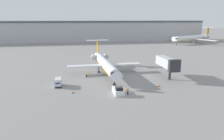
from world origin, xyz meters
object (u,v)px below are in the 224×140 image
airplane_parked_far_left (193,38)px  airplane_main (105,63)px  traffic_cone_right (159,85)px  traffic_cone_left (73,92)px  pushback_tug (118,91)px  luggage_cart (58,82)px  worker_near_tug (128,91)px  jet_bridge (167,63)px  worker_by_wing (87,74)px

airplane_parked_far_left → airplane_main: bearing=-134.9°
traffic_cone_right → traffic_cone_left: bearing=-176.8°
pushback_tug → traffic_cone_left: bearing=167.1°
airplane_main → luggage_cart: (-13.79, -11.88, -2.11)m
worker_near_tug → traffic_cone_left: worker_near_tug is taller
airplane_parked_far_left → luggage_cart: bearing=-135.5°
luggage_cart → airplane_parked_far_left: (86.25, 84.62, 2.81)m
airplane_main → traffic_cone_right: size_ratio=46.23×
luggage_cart → jet_bridge: (30.76, 2.86, 3.40)m
worker_by_wing → traffic_cone_right: size_ratio=2.44×
jet_bridge → airplane_main: bearing=152.0°
airplane_parked_far_left → jet_bridge: size_ratio=3.43×
worker_by_wing → traffic_cone_right: 21.32m
worker_near_tug → jet_bridge: jet_bridge is taller
traffic_cone_left → jet_bridge: (27.17, 8.83, 4.10)m
airplane_parked_far_left → jet_bridge: (-55.49, -81.76, 0.59)m
traffic_cone_left → jet_bridge: jet_bridge is taller
pushback_tug → traffic_cone_left: pushback_tug is taller
luggage_cart → airplane_parked_far_left: 120.86m
worker_by_wing → luggage_cart: bearing=-136.2°
pushback_tug → worker_near_tug: 2.22m
pushback_tug → worker_by_wing: (-6.21, 15.73, 0.16)m
airplane_main → airplane_parked_far_left: (72.45, 72.74, 0.70)m
worker_by_wing → traffic_cone_right: bearing=-34.8°
luggage_cart → worker_near_tug: size_ratio=2.13×
worker_by_wing → jet_bridge: size_ratio=0.16×
luggage_cart → pushback_tug: bearing=-31.0°
pushback_tug → worker_by_wing: size_ratio=2.67×
traffic_cone_left → jet_bridge: 28.86m
airplane_parked_far_left → traffic_cone_left: bearing=-132.4°
pushback_tug → jet_bridge: bearing=33.6°
airplane_parked_far_left → jet_bridge: airplane_parked_far_left is taller
airplane_main → worker_by_wing: 7.91m
luggage_cart → worker_near_tug: (15.92, -9.27, -0.20)m
worker_by_wing → airplane_parked_far_left: 110.20m
pushback_tug → worker_near_tug: bearing=-24.8°
worker_near_tug → traffic_cone_left: 12.77m
worker_by_wing → airplane_parked_far_left: bearing=44.5°
traffic_cone_left → luggage_cart: bearing=121.0°
airplane_main → airplane_parked_far_left: airplane_parked_far_left is taller
airplane_main → worker_by_wing: size_ratio=18.97×
airplane_main → traffic_cone_right: airplane_main is taller
traffic_cone_left → airplane_main: bearing=60.3°
traffic_cone_right → jet_bridge: jet_bridge is taller
traffic_cone_right → jet_bridge: 10.30m
traffic_cone_right → jet_bridge: size_ratio=0.06×
worker_near_tug → worker_by_wing: 18.58m
airplane_main → traffic_cone_left: 20.75m
traffic_cone_left → traffic_cone_right: size_ratio=1.02×
pushback_tug → airplane_parked_far_left: size_ratio=0.12×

